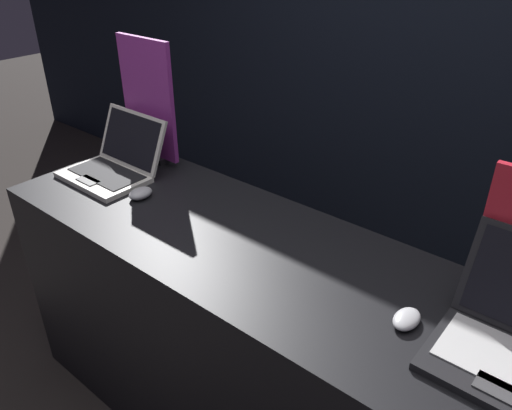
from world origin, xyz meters
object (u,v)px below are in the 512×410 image
laptop_front (115,162)px  mouse_back (407,319)px  promo_stand_front (149,104)px  mouse_front (140,193)px

laptop_front → mouse_back: laptop_front is taller
promo_stand_front → mouse_back: 1.34m
mouse_front → promo_stand_front: bearing=131.7°
laptop_front → mouse_front: laptop_front is taller
laptop_front → promo_stand_front: 0.28m
promo_stand_front → mouse_back: size_ratio=5.25×
mouse_front → mouse_back: mouse_front is taller
promo_stand_front → mouse_back: promo_stand_front is taller
laptop_front → mouse_back: 1.30m
mouse_front → laptop_front: bearing=164.7°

